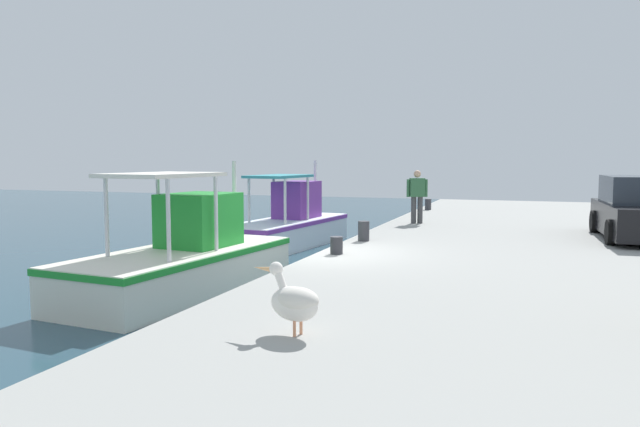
{
  "coord_description": "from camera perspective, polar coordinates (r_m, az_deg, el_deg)",
  "views": [
    {
      "loc": [
        -12.43,
        -4.37,
        2.83
      ],
      "look_at": [
        3.64,
        1.23,
        1.29
      ],
      "focal_mm": 34.76,
      "sensor_mm": 36.0,
      "label": 1
    }
  ],
  "objects": [
    {
      "name": "fishing_boat_third",
      "position": [
        19.7,
        -2.93,
        -1.08
      ],
      "size": [
        5.72,
        2.4,
        2.73
      ],
      "color": "white",
      "rests_on": "ground"
    },
    {
      "name": "parked_car",
      "position": [
        17.25,
        27.33,
        0.24
      ],
      "size": [
        4.19,
        2.05,
        1.57
      ],
      "color": "black",
      "rests_on": "quay_pier"
    },
    {
      "name": "fisherman_standing",
      "position": [
        19.27,
        8.93,
        1.79
      ],
      "size": [
        0.39,
        0.61,
        1.64
      ],
      "color": "#3F3F42",
      "rests_on": "quay_pier"
    },
    {
      "name": "pelican",
      "position": [
        7.14,
        -2.36,
        -8.01
      ],
      "size": [
        0.52,
        0.97,
        0.82
      ],
      "color": "tan",
      "rests_on": "quay_pier"
    },
    {
      "name": "mooring_bollard_third",
      "position": [
        15.11,
        4.04,
        -1.62
      ],
      "size": [
        0.28,
        0.28,
        0.49
      ],
      "primitive_type": "cylinder",
      "color": "#333338",
      "rests_on": "quay_pier"
    },
    {
      "name": "quay_pier",
      "position": [
        12.68,
        21.82,
        -6.23
      ],
      "size": [
        36.0,
        10.0,
        0.8
      ],
      "primitive_type": "cube",
      "color": "#9E9E99",
      "rests_on": "ground"
    },
    {
      "name": "mooring_bollard_fourth",
      "position": [
        24.42,
        9.92,
        0.84
      ],
      "size": [
        0.24,
        0.24,
        0.43
      ],
      "primitive_type": "cylinder",
      "color": "#333338",
      "rests_on": "quay_pier"
    },
    {
      "name": "fishing_boat_second",
      "position": [
        13.28,
        -12.52,
        -4.18
      ],
      "size": [
        5.82,
        2.74,
        2.75
      ],
      "color": "silver",
      "rests_on": "ground"
    },
    {
      "name": "mooring_bollard_second",
      "position": [
        13.04,
        1.53,
        -2.95
      ],
      "size": [
        0.27,
        0.27,
        0.37
      ],
      "primitive_type": "cylinder",
      "color": "#333338",
      "rests_on": "quay_pier"
    }
  ]
}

